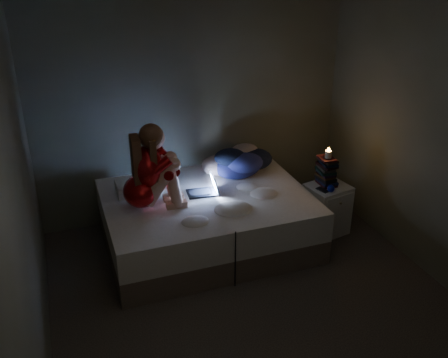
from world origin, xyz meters
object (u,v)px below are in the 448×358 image
candle (328,152)px  bed (207,220)px  phone (321,189)px  woman (139,168)px  nightstand (326,209)px  laptop (202,184)px

candle → bed: bearing=172.8°
bed → phone: 1.27m
woman → nightstand: bearing=-2.1°
bed → phone: phone is taller
phone → bed: bearing=161.3°
nightstand → laptop: bearing=157.6°
nightstand → candle: 0.67m
nightstand → phone: 0.33m
bed → woman: 1.01m
laptop → nightstand: 1.46m
bed → laptop: (-0.03, 0.06, 0.41)m
laptop → nightstand: bearing=-5.6°
woman → phone: size_ratio=6.28×
bed → laptop: laptop is taller
woman → candle: size_ratio=11.00×
nightstand → candle: bearing=94.3°
laptop → candle: candle is taller
laptop → nightstand: (1.37, -0.28, -0.41)m
bed → nightstand: bearing=-9.1°
laptop → phone: laptop is taller
laptop → candle: size_ratio=4.03×
laptop → woman: bearing=-165.8°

